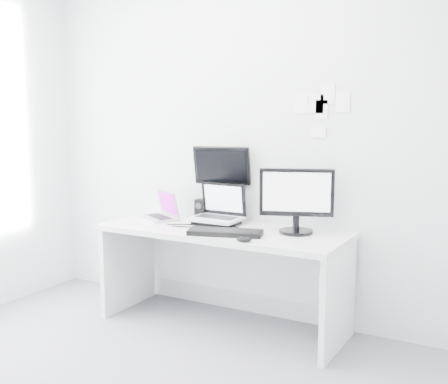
{
  "coord_description": "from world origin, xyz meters",
  "views": [
    {
      "loc": [
        1.98,
        -2.27,
        1.59
      ],
      "look_at": [
        0.02,
        1.23,
        1.0
      ],
      "focal_mm": 46.01,
      "sensor_mm": 36.0,
      "label": 1
    }
  ],
  "objects": [
    {
      "name": "desk",
      "position": [
        0.0,
        1.25,
        0.36
      ],
      "size": [
        1.8,
        0.7,
        0.73
      ],
      "primitive_type": "cube",
      "color": "silver",
      "rests_on": "ground"
    },
    {
      "name": "mouse",
      "position": [
        0.32,
        0.95,
        0.75
      ],
      "size": [
        0.12,
        0.1,
        0.03
      ],
      "primitive_type": "ellipsoid",
      "rotation": [
        0.0,
        0.0,
        0.42
      ],
      "color": "black",
      "rests_on": "desk"
    },
    {
      "name": "macbook",
      "position": [
        -0.61,
        1.3,
        0.85
      ],
      "size": [
        0.39,
        0.36,
        0.24
      ],
      "primitive_type": "cube",
      "rotation": [
        0.0,
        0.0,
        -0.52
      ],
      "color": "silver",
      "rests_on": "desk"
    },
    {
      "name": "rear_monitor",
      "position": [
        -0.16,
        1.52,
        1.02
      ],
      "size": [
        0.46,
        0.26,
        0.59
      ],
      "primitive_type": "cube",
      "rotation": [
        0.0,
        0.0,
        0.25
      ],
      "color": "black",
      "rests_on": "desk"
    },
    {
      "name": "wall_note_5",
      "position": [
        0.64,
        1.59,
        1.69
      ],
      "size": [
        0.1,
        0.0,
        0.14
      ],
      "primitive_type": "cube",
      "color": "white",
      "rests_on": "back_wall"
    },
    {
      "name": "wall_note_4",
      "position": [
        0.55,
        1.59,
        1.62
      ],
      "size": [
        0.12,
        0.0,
        0.13
      ],
      "primitive_type": "cube",
      "color": "white",
      "rests_on": "back_wall"
    },
    {
      "name": "back_wall",
      "position": [
        0.0,
        1.6,
        1.35
      ],
      "size": [
        3.6,
        0.0,
        3.6
      ],
      "primitive_type": "plane",
      "rotation": [
        1.57,
        0.0,
        0.0
      ],
      "color": "silver",
      "rests_on": "ground"
    },
    {
      "name": "wall_note_3",
      "position": [
        0.58,
        1.59,
        1.42
      ],
      "size": [
        0.11,
        0.0,
        0.08
      ],
      "primitive_type": "cube",
      "color": "white",
      "rests_on": "back_wall"
    },
    {
      "name": "speaker",
      "position": [
        -0.33,
        1.49,
        0.81
      ],
      "size": [
        0.1,
        0.1,
        0.15
      ],
      "primitive_type": "cube",
      "rotation": [
        0.0,
        0.0,
        0.4
      ],
      "color": "black",
      "rests_on": "desk"
    },
    {
      "name": "wall_note_0",
      "position": [
        0.45,
        1.59,
        1.62
      ],
      "size": [
        0.1,
        0.0,
        0.14
      ],
      "primitive_type": "cube",
      "color": "white",
      "rests_on": "back_wall"
    },
    {
      "name": "wall_note_1",
      "position": [
        0.6,
        1.59,
        1.58
      ],
      "size": [
        0.09,
        0.0,
        0.13
      ],
      "primitive_type": "cube",
      "color": "white",
      "rests_on": "back_wall"
    },
    {
      "name": "samsung_monitor",
      "position": [
        0.52,
        1.36,
        0.96
      ],
      "size": [
        0.56,
        0.4,
        0.47
      ],
      "primitive_type": "cube",
      "rotation": [
        0.0,
        0.0,
        0.36
      ],
      "color": "black",
      "rests_on": "desk"
    },
    {
      "name": "wall_note_2",
      "position": [
        0.75,
        1.59,
        1.63
      ],
      "size": [
        0.1,
        0.0,
        0.14
      ],
      "primitive_type": "cube",
      "color": "white",
      "rests_on": "back_wall"
    },
    {
      "name": "dell_laptop",
      "position": [
        -0.12,
        1.35,
        0.89
      ],
      "size": [
        0.38,
        0.3,
        0.31
      ],
      "primitive_type": "cube",
      "rotation": [
        0.0,
        0.0,
        -0.02
      ],
      "color": "#BABCC2",
      "rests_on": "desk"
    },
    {
      "name": "keyboard",
      "position": [
        0.11,
        1.08,
        0.75
      ],
      "size": [
        0.54,
        0.32,
        0.03
      ],
      "primitive_type": "cube",
      "rotation": [
        0.0,
        0.0,
        0.3
      ],
      "color": "black",
      "rests_on": "desk"
    }
  ]
}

